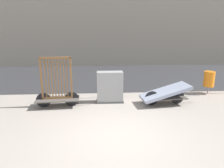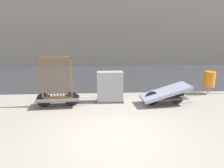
{
  "view_description": "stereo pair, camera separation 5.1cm",
  "coord_description": "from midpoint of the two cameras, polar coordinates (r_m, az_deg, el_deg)",
  "views": [
    {
      "loc": [
        -0.5,
        -5.55,
        2.99
      ],
      "look_at": [
        0.0,
        2.61,
        0.88
      ],
      "focal_mm": 35.0,
      "sensor_mm": 36.0,
      "label": 1
    },
    {
      "loc": [
        -0.45,
        -5.55,
        2.99
      ],
      "look_at": [
        0.0,
        2.61,
        0.88
      ],
      "focal_mm": 35.0,
      "sensor_mm": 36.0,
      "label": 2
    }
  ],
  "objects": [
    {
      "name": "trash_bin",
      "position": [
        10.99,
        23.91,
        1.2
      ],
      "size": [
        0.48,
        0.48,
        1.05
      ],
      "color": "gray",
      "rests_on": "ground_plane"
    },
    {
      "name": "road_strip",
      "position": [
        13.97,
        -1.48,
        2.16
      ],
      "size": [
        56.0,
        7.59,
        0.01
      ],
      "color": "#2D2D30",
      "rests_on": "ground_plane"
    },
    {
      "name": "ground_plane",
      "position": [
        6.32,
        1.24,
        -13.72
      ],
      "size": [
        60.0,
        60.0,
        0.0
      ],
      "primitive_type": "plane",
      "color": "gray"
    },
    {
      "name": "utility_cabinet",
      "position": [
        8.93,
        -0.71,
        -1.05
      ],
      "size": [
        1.11,
        0.5,
        1.27
      ],
      "color": "#4C4C4C",
      "rests_on": "ground_plane"
    },
    {
      "name": "bike_cart_with_bedframe",
      "position": [
        8.64,
        -14.25,
        -1.75
      ],
      "size": [
        2.37,
        0.86,
        1.95
      ],
      "rotation": [
        0.0,
        0.0,
        0.07
      ],
      "color": "#4C4742",
      "rests_on": "ground_plane"
    },
    {
      "name": "bike_cart_with_mattress",
      "position": [
        8.92,
        13.52,
        -2.38
      ],
      "size": [
        2.5,
        1.09,
        0.83
      ],
      "rotation": [
        0.0,
        0.0,
        0.1
      ],
      "color": "#4C4742",
      "rests_on": "ground_plane"
    }
  ]
}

